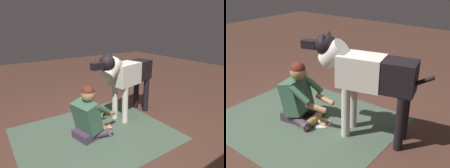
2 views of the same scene
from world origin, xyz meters
TOP-DOWN VIEW (x-y plane):
  - ground_plane at (0.00, 0.00)m, footprint 13.57×13.57m
  - area_rug at (0.03, -0.03)m, footprint 2.28×1.90m
  - person_sitting_on_floor at (0.11, -0.04)m, footprint 0.71×0.57m
  - large_dog at (-0.76, -0.24)m, footprint 1.52×0.52m
  - hot_dog_on_plate at (-0.19, -0.11)m, footprint 0.25×0.25m

SIDE VIEW (x-z plane):
  - ground_plane at x=0.00m, z-range 0.00..0.00m
  - area_rug at x=0.03m, z-range 0.00..0.01m
  - hot_dog_on_plate at x=-0.19m, z-range -0.01..0.06m
  - person_sitting_on_floor at x=0.11m, z-range -0.07..0.74m
  - large_dog at x=-0.76m, z-range 0.17..1.40m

